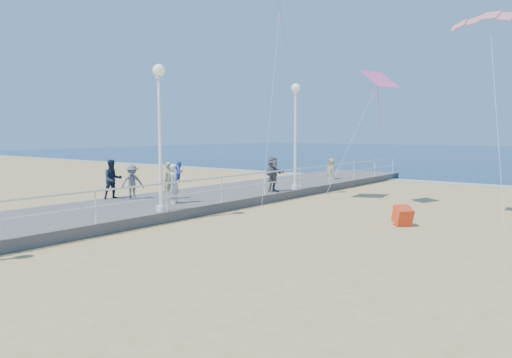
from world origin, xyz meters
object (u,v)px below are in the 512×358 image
Objects in this scene: spectator_2 at (132,182)px; spectator_6 at (170,181)px; toddler_held at (180,172)px; woman_holding_toddler at (175,184)px; lamp_post_far at (296,125)px; lamp_post_mid at (160,122)px; spectator_7 at (113,179)px; spectator_5 at (273,174)px; beach_walker_c at (331,172)px; box_kite at (403,218)px.

spectator_6 reaches higher than spectator_2.
spectator_6 is (-1.28, 0.61, -0.48)m from toddler_held.
spectator_6 is (-1.13, 0.76, -0.00)m from woman_holding_toddler.
lamp_post_mid is at bearing -90.00° from lamp_post_far.
lamp_post_far is 9.35m from spectator_7.
lamp_post_mid is 3.30× the size of woman_holding_toddler.
spectator_5 is (-0.22, -1.63, -2.41)m from lamp_post_far.
lamp_post_far is at bearing -41.43° from beach_walker_c.
lamp_post_mid reaches higher than woman_holding_toddler.
spectator_7 reaches higher than beach_walker_c.
spectator_6 reaches higher than box_kite.
lamp_post_mid is 6.23× the size of toddler_held.
spectator_2 is (-3.42, -7.58, -2.51)m from lamp_post_far.
spectator_2 is 13.69m from beach_walker_c.
lamp_post_mid is at bearing 177.22° from spectator_5.
toddler_held is 3.45m from spectator_7.
spectator_7 is at bearing -65.15° from beach_walker_c.
lamp_post_far reaches higher than spectator_6.
spectator_7 is 14.23m from beach_walker_c.
lamp_post_mid is 4.47m from spectator_2.
spectator_7 is (-4.03, -6.34, 0.01)m from spectator_5.
spectator_6 is at bearing -57.33° from beach_walker_c.
spectator_2 reaches higher than beach_walker_c.
lamp_post_mid is 9.00m from lamp_post_far.
woman_holding_toddler is at bearing 122.37° from lamp_post_mid.
lamp_post_far is 7.49m from toddler_held.
lamp_post_far reaches higher than box_kite.
toddler_held is 13.12m from beach_walker_c.
spectator_6 is 0.94× the size of spectator_7.
spectator_7 is (-2.06, -1.42, 0.05)m from spectator_6.
toddler_held is at bearing -51.54° from beach_walker_c.
woman_holding_toddler reaches higher than box_kite.
box_kite is at bearing 32.04° from lamp_post_mid.
spectator_6 is 2.67× the size of box_kite.
box_kite is (7.58, -2.77, -0.95)m from spectator_5.
beach_walker_c is at bearing 7.27° from spectator_6.
lamp_post_mid is 9.30m from box_kite.
spectator_2 is at bearing -44.78° from spectator_7.
lamp_post_mid reaches higher than toddler_held.
woman_holding_toddler is 0.95× the size of spectator_7.
spectator_7 is at bearing 143.07° from spectator_5.
beach_walker_c is at bearing 16.71° from spectator_2.
lamp_post_far is 8.87× the size of box_kite.
lamp_post_far reaches higher than woman_holding_toddler.
toddler_held is 1.42× the size of box_kite.
woman_holding_toddler is 1.89× the size of toddler_held.
woman_holding_toddler is 1.36m from spectator_6.
spectator_5 is 1.01× the size of beach_walker_c.
toddler_held is 1.49m from spectator_6.
box_kite is at bearing -84.17° from toddler_held.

